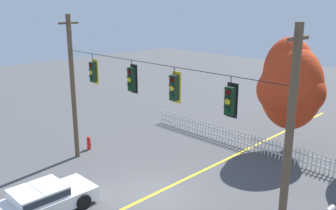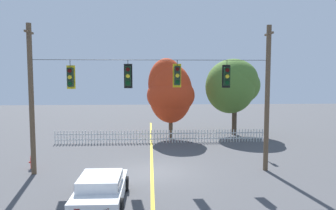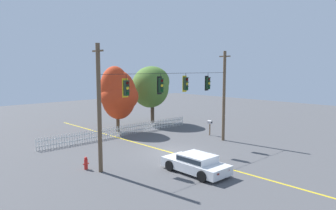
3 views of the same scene
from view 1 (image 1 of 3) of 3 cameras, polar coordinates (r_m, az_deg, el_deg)
name	(u,v)px [view 1 (image 1 of 3)]	position (r m, az deg, el deg)	size (l,w,h in m)	color
ground	(152,195)	(16.71, -2.48, -13.78)	(80.00, 80.00, 0.00)	#4C4C4F
lane_centerline_stripe	(152,195)	(16.71, -2.48, -13.77)	(0.16, 36.00, 0.01)	gold
signal_support_span	(151,110)	(15.19, -2.65, -0.75)	(12.43, 1.10, 7.67)	brown
traffic_signal_southbound_primary	(93,72)	(18.14, -11.50, 5.06)	(0.43, 0.38, 1.48)	black
traffic_signal_westbound_side	(132,79)	(15.82, -5.61, 4.02)	(0.43, 0.38, 1.45)	black
traffic_signal_northbound_secondary	(174,88)	(13.99, 0.99, 2.71)	(0.43, 0.38, 1.41)	black
traffic_signal_northbound_primary	(230,101)	(12.40, 9.61, 0.64)	(0.43, 0.38, 1.44)	black
white_picket_fence	(260,145)	(21.41, 14.05, -6.05)	(15.91, 0.06, 0.97)	silver
autumn_maple_near_fence	(290,85)	(21.57, 18.42, 2.90)	(3.80, 3.42, 6.43)	brown
parked_car	(42,200)	(15.97, -19.00, -13.69)	(2.00, 4.20, 1.15)	white
fire_hydrant	(89,143)	(21.85, -12.17, -5.77)	(0.38, 0.22, 0.79)	red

